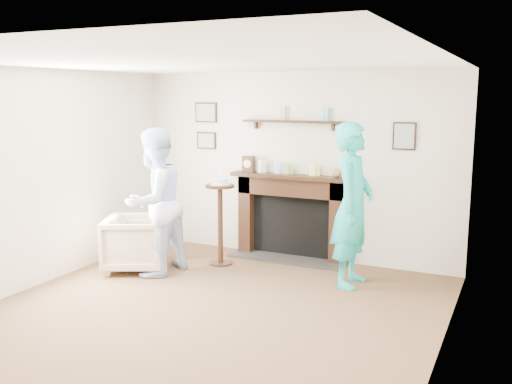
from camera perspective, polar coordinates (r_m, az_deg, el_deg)
ground at (r=5.82m, az=-5.65°, el=-12.55°), size 5.00×5.00×0.00m
room_shell at (r=6.01m, az=-2.54°, el=4.20°), size 4.54×5.02×2.52m
armchair at (r=7.49m, az=-11.81°, el=-7.58°), size 1.01×1.00×0.69m
man at (r=7.28m, az=-9.90°, el=-8.04°), size 0.79×0.96×1.81m
woman at (r=6.87m, az=9.41°, el=-9.09°), size 0.46×0.69×1.90m
pedestal_table at (r=7.40m, az=-3.61°, el=-1.65°), size 0.38×0.38×1.21m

